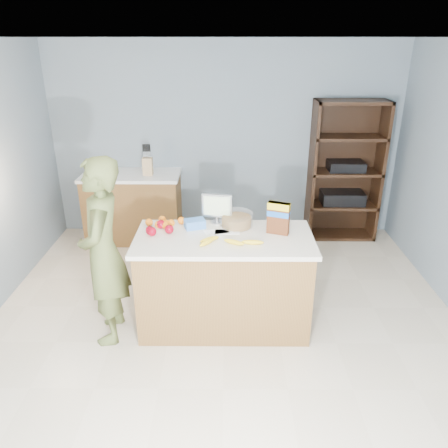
{
  "coord_description": "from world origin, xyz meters",
  "views": [
    {
      "loc": [
        0.02,
        -3.14,
        2.5
      ],
      "look_at": [
        0.0,
        0.35,
        1.0
      ],
      "focal_mm": 35.0,
      "sensor_mm": 36.0,
      "label": 1
    }
  ],
  "objects_px": {
    "counter_peninsula": "(224,285)",
    "cereal_box": "(278,216)",
    "person": "(103,253)",
    "tv": "(217,207)",
    "shelving_unit": "(344,173)"
  },
  "relations": [
    {
      "from": "counter_peninsula",
      "to": "cereal_box",
      "type": "distance_m",
      "value": 0.81
    },
    {
      "from": "person",
      "to": "tv",
      "type": "xyz_separation_m",
      "value": [
        0.95,
        0.48,
        0.23
      ]
    },
    {
      "from": "shelving_unit",
      "to": "tv",
      "type": "distance_m",
      "value": 2.38
    },
    {
      "from": "tv",
      "to": "counter_peninsula",
      "type": "bearing_deg",
      "value": -78.0
    },
    {
      "from": "shelving_unit",
      "to": "person",
      "type": "distance_m",
      "value": 3.39
    },
    {
      "from": "counter_peninsula",
      "to": "shelving_unit",
      "type": "bearing_deg",
      "value": 52.89
    },
    {
      "from": "counter_peninsula",
      "to": "cereal_box",
      "type": "relative_size",
      "value": 5.41
    },
    {
      "from": "counter_peninsula",
      "to": "shelving_unit",
      "type": "distance_m",
      "value": 2.61
    },
    {
      "from": "shelving_unit",
      "to": "tv",
      "type": "height_order",
      "value": "shelving_unit"
    },
    {
      "from": "tv",
      "to": "cereal_box",
      "type": "relative_size",
      "value": 0.98
    },
    {
      "from": "counter_peninsula",
      "to": "person",
      "type": "height_order",
      "value": "person"
    },
    {
      "from": "counter_peninsula",
      "to": "person",
      "type": "bearing_deg",
      "value": -170.71
    },
    {
      "from": "cereal_box",
      "to": "person",
      "type": "bearing_deg",
      "value": -170.7
    },
    {
      "from": "cereal_box",
      "to": "counter_peninsula",
      "type": "bearing_deg",
      "value": -170.67
    },
    {
      "from": "counter_peninsula",
      "to": "shelving_unit",
      "type": "relative_size",
      "value": 0.87
    }
  ]
}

